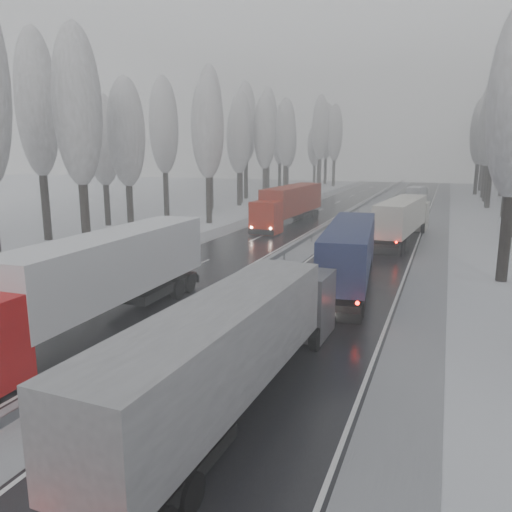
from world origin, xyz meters
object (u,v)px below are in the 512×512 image
Objects in this scene: truck_red_white at (99,276)px; truck_red_red at (289,203)px; truck_grey_tarp at (238,342)px; box_truck_distant at (417,194)px; truck_blue_box at (351,249)px; truck_cream_box at (404,217)px.

truck_red_red reaches higher than truck_red_white.
truck_grey_tarp is 39.62m from truck_red_red.
truck_grey_tarp is at bearing -72.96° from truck_red_red.
truck_red_red is at bearing -101.90° from box_truck_distant.
truck_blue_box is 2.20× the size of box_truck_distant.
truck_cream_box is 13.67m from truck_red_red.
truck_grey_tarp is 0.89× the size of truck_red_red.
truck_grey_tarp is 2.14× the size of box_truck_distant.
truck_blue_box is 0.91× the size of truck_red_red.
box_truck_distant is (1.08, 70.00, -0.92)m from truck_grey_tarp.
box_truck_distant is at bearing 96.95° from truck_cream_box.
truck_cream_box is 0.91× the size of truck_red_red.
truck_red_white is 33.82m from truck_red_red.
truck_red_white is at bearing -90.78° from box_truck_distant.
truck_red_red reaches higher than box_truck_distant.
truck_blue_box is at bearing -62.21° from truck_red_red.
truck_red_white reaches higher than truck_cream_box.
truck_red_white is at bearing -85.31° from truck_red_red.
truck_blue_box is at bearing -90.39° from truck_cream_box.
truck_red_white is 0.99× the size of truck_red_red.
box_truck_distant is 33.70m from truck_red_red.
box_truck_distant is (0.55, 54.07, -0.97)m from truck_blue_box.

